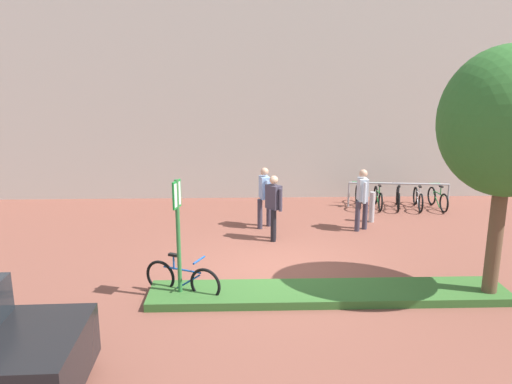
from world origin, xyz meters
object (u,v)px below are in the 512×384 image
at_px(tree_sidewalk, 508,123).
at_px(bike_at_sign, 182,279).
at_px(person_shirt_blue, 265,194).
at_px(bollard_steel, 372,207).
at_px(parking_sign_post, 178,222).
at_px(bike_rack_cluster, 398,197).
at_px(person_suited_navy, 274,204).
at_px(person_shirt_white, 362,196).

relative_size(tree_sidewalk, bike_at_sign, 3.10).
relative_size(bike_at_sign, person_shirt_blue, 0.90).
distance_m(bike_at_sign, bollard_steel, 6.96).
bearing_deg(bollard_steel, parking_sign_post, -135.12).
distance_m(bike_rack_cluster, bollard_steel, 1.97).
bearing_deg(person_suited_navy, tree_sidewalk, -42.73).
height_order(parking_sign_post, person_shirt_white, parking_sign_post).
height_order(tree_sidewalk, bollard_steel, tree_sidewalk).
relative_size(person_suited_navy, person_shirt_white, 1.00).
bearing_deg(bike_at_sign, bollard_steel, 44.23).
distance_m(tree_sidewalk, bike_at_sign, 6.70).
bearing_deg(bike_rack_cluster, bollard_steel, -129.20).
xyz_separation_m(parking_sign_post, person_suited_navy, (2.03, 3.47, -0.57)).
distance_m(bike_at_sign, person_shirt_white, 6.11).
bearing_deg(bike_rack_cluster, person_shirt_white, -127.17).
relative_size(bike_at_sign, person_suited_navy, 0.90).
distance_m(parking_sign_post, bike_at_sign, 1.22).
xyz_separation_m(tree_sidewalk, bike_rack_cluster, (0.27, 6.70, -3.07)).
xyz_separation_m(bike_rack_cluster, person_suited_navy, (-4.23, -3.05, 0.64)).
relative_size(parking_sign_post, person_suited_navy, 1.38).
bearing_deg(bike_rack_cluster, parking_sign_post, -133.83).
bearing_deg(bollard_steel, tree_sidewalk, -79.38).
height_order(bollard_steel, person_suited_navy, person_suited_navy).
xyz_separation_m(bike_at_sign, person_suited_navy, (2.00, 3.33, 0.63)).
distance_m(parking_sign_post, person_shirt_blue, 4.96).
height_order(person_shirt_blue, person_suited_navy, same).
xyz_separation_m(bike_at_sign, bollard_steel, (4.99, 4.85, 0.10)).
xyz_separation_m(person_shirt_blue, person_suited_navy, (0.18, -1.09, 0.00)).
bearing_deg(parking_sign_post, tree_sidewalk, -1.69).
bearing_deg(tree_sidewalk, parking_sign_post, 178.31).
height_order(person_suited_navy, person_shirt_white, same).
xyz_separation_m(parking_sign_post, bollard_steel, (5.02, 5.00, -1.11)).
distance_m(tree_sidewalk, bollard_steel, 6.04).
bearing_deg(person_shirt_blue, parking_sign_post, -112.08).
distance_m(tree_sidewalk, bike_rack_cluster, 7.37).
xyz_separation_m(bollard_steel, person_shirt_white, (-0.49, -0.77, 0.53)).
bearing_deg(bollard_steel, person_shirt_white, -122.80).
xyz_separation_m(person_shirt_blue, person_shirt_white, (2.67, -0.33, 0.00)).
bearing_deg(person_suited_navy, bollard_steel, 27.01).
bearing_deg(parking_sign_post, person_shirt_white, 43.08).
relative_size(tree_sidewalk, bollard_steel, 5.33).
xyz_separation_m(bollard_steel, person_shirt_blue, (-3.17, -0.43, 0.53)).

